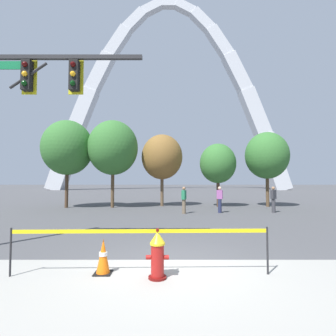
{
  "coord_description": "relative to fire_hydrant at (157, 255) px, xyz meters",
  "views": [
    {
      "loc": [
        -0.11,
        -6.19,
        1.95
      ],
      "look_at": [
        -0.1,
        5.0,
        2.5
      ],
      "focal_mm": 27.58,
      "sensor_mm": 36.0,
      "label": 1
    }
  ],
  "objects": [
    {
      "name": "pedestrian_walking_right",
      "position": [
        3.36,
        10.51,
        0.35
      ],
      "size": [
        0.39,
        0.31,
        1.59
      ],
      "color": "#232847",
      "rests_on": "ground"
    },
    {
      "name": "tree_left_mid",
      "position": [
        -3.83,
        13.59,
        3.9
      ],
      "size": [
        3.64,
        3.64,
        6.37
      ],
      "color": "brown",
      "rests_on": "ground"
    },
    {
      "name": "ground_plane",
      "position": [
        0.32,
        0.97,
        -0.47
      ],
      "size": [
        240.0,
        240.0,
        0.0
      ],
      "primitive_type": "plane",
      "color": "#474749"
    },
    {
      "name": "monument_arch",
      "position": [
        0.32,
        49.88,
        18.05
      ],
      "size": [
        51.66,
        3.31,
        42.38
      ],
      "color": "silver",
      "rests_on": "ground"
    },
    {
      "name": "tree_right_mid",
      "position": [
        7.71,
        14.24,
        3.39
      ],
      "size": [
        3.22,
        3.22,
        5.63
      ],
      "color": "brown",
      "rests_on": "ground"
    },
    {
      "name": "fire_hydrant",
      "position": [
        0.0,
        0.0,
        0.0
      ],
      "size": [
        0.46,
        0.48,
        0.99
      ],
      "color": "#5E0F0D",
      "rests_on": "ground"
    },
    {
      "name": "pedestrian_walking_left",
      "position": [
        6.66,
        10.59,
        0.35
      ],
      "size": [
        0.39,
        0.36,
        1.59
      ],
      "color": "#38383D",
      "rests_on": "ground"
    },
    {
      "name": "pedestrian_standing_center",
      "position": [
        1.16,
        10.13,
        0.35
      ],
      "size": [
        0.32,
        0.39,
        1.59
      ],
      "color": "brown",
      "rests_on": "ground"
    },
    {
      "name": "tree_center_left",
      "position": [
        -0.25,
        14.68,
        3.32
      ],
      "size": [
        3.16,
        3.16,
        5.53
      ],
      "color": "brown",
      "rests_on": "ground"
    },
    {
      "name": "traffic_cone_by_hydrant",
      "position": [
        -1.15,
        0.26,
        -0.11
      ],
      "size": [
        0.36,
        0.36,
        0.73
      ],
      "color": "black",
      "rests_on": "ground"
    },
    {
      "name": "caution_tape_barrier",
      "position": [
        -0.36,
        0.16,
        0.21
      ],
      "size": [
        5.32,
        0.17,
        0.99
      ],
      "color": "#232326",
      "rests_on": "ground"
    },
    {
      "name": "traffic_signal_gantry",
      "position": [
        -4.21,
        2.24,
        3.6
      ],
      "size": [
        5.02,
        0.44,
        6.0
      ],
      "color": "#232326",
      "rests_on": "ground"
    },
    {
      "name": "tree_far_left",
      "position": [
        -7.13,
        13.48,
        3.88
      ],
      "size": [
        3.63,
        3.63,
        6.36
      ],
      "color": "#473323",
      "rests_on": "ground"
    },
    {
      "name": "tree_center_right",
      "position": [
        3.98,
        14.19,
        2.78
      ],
      "size": [
        2.71,
        2.71,
        4.75
      ],
      "color": "#473323",
      "rests_on": "ground"
    }
  ]
}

